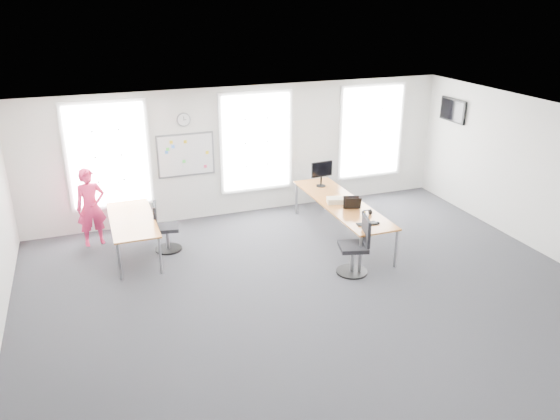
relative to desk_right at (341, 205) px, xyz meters
name	(u,v)px	position (x,y,z in m)	size (l,w,h in m)	color
floor	(310,290)	(-1.49, -1.85, -0.75)	(10.00, 10.00, 0.00)	#27282C
ceiling	(314,124)	(-1.49, -1.85, 2.25)	(10.00, 10.00, 0.00)	white
wall_back	(244,151)	(-1.49, 2.15, 0.75)	(10.00, 10.00, 0.00)	white
wall_front	(464,347)	(-1.49, -5.85, 0.75)	(10.00, 10.00, 0.00)	white
wall_right	(545,179)	(3.51, -1.85, 0.75)	(10.00, 10.00, 0.00)	white
window_left	(108,156)	(-4.49, 2.12, 0.95)	(1.60, 0.06, 2.20)	white
window_mid	(256,142)	(-1.19, 2.12, 0.95)	(1.60, 0.06, 2.20)	white
window_right	(371,131)	(1.81, 2.12, 0.95)	(1.60, 0.06, 2.20)	white
desk_right	(341,205)	(0.00, 0.00, 0.00)	(0.88, 3.31, 0.81)	#AB5D2C
desk_left	(132,222)	(-4.24, 0.69, -0.04)	(0.85, 2.13, 0.78)	#AB5D2C
chair_right	(356,249)	(-0.43, -1.54, -0.27)	(0.61, 0.61, 1.11)	black
chair_left	(164,230)	(-3.64, 0.68, -0.30)	(0.55, 0.55, 1.02)	black
person	(91,207)	(-4.98, 1.50, 0.07)	(0.60, 0.39, 1.64)	#E12658
whiteboard	(186,155)	(-2.84, 2.12, 0.80)	(1.20, 0.03, 0.90)	white
wall_clock	(184,120)	(-2.84, 2.12, 1.60)	(0.30, 0.30, 0.04)	gray
tv	(453,110)	(3.46, 1.15, 1.55)	(0.06, 0.90, 0.55)	black
keyboard	(367,224)	(-0.06, -1.23, 0.06)	(0.41, 0.14, 0.02)	black
mouse	(378,223)	(0.15, -1.26, 0.07)	(0.07, 0.11, 0.04)	black
lens_cap	(367,217)	(0.12, -0.89, 0.06)	(0.07, 0.07, 0.01)	black
headphones	(367,213)	(0.16, -0.79, 0.10)	(0.19, 0.10, 0.11)	black
laptop_sleeve	(352,203)	(0.03, -0.40, 0.18)	(0.34, 0.27, 0.27)	black
paper_stack	(335,200)	(-0.14, 0.02, 0.11)	(0.33, 0.25, 0.11)	beige
monitor	(322,172)	(0.02, 1.09, 0.41)	(0.53, 0.22, 0.59)	black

